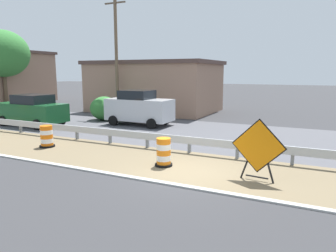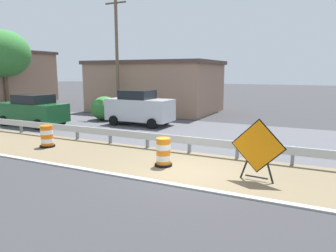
{
  "view_description": "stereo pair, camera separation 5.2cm",
  "coord_description": "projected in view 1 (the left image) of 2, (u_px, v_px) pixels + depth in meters",
  "views": [
    {
      "loc": [
        -9.64,
        -3.89,
        3.42
      ],
      "look_at": [
        2.36,
        1.9,
        1.13
      ],
      "focal_mm": 33.77,
      "sensor_mm": 36.0,
      "label": 1
    },
    {
      "loc": [
        -9.61,
        -3.94,
        3.42
      ],
      "look_at": [
        2.36,
        1.9,
        1.13
      ],
      "focal_mm": 33.77,
      "sensor_mm": 36.0,
      "label": 2
    }
  ],
  "objects": [
    {
      "name": "tree_roadside",
      "position": [
        2.0,
        54.0,
        31.4
      ],
      "size": [
        5.14,
        5.14,
        7.53
      ],
      "color": "brown",
      "rests_on": "ground"
    },
    {
      "name": "bush_roadside",
      "position": [
        104.0,
        108.0,
        22.57
      ],
      "size": [
        2.0,
        2.0,
        1.68
      ],
      "primitive_type": "ellipsoid",
      "color": "#337533",
      "rests_on": "ground"
    },
    {
      "name": "roadside_shop_near",
      "position": [
        155.0,
        86.0,
        27.56
      ],
      "size": [
        7.05,
        10.74,
        4.33
      ],
      "color": "#93705B",
      "rests_on": "ground"
    },
    {
      "name": "ground_plane",
      "position": [
        188.0,
        173.0,
        10.8
      ],
      "size": [
        160.0,
        160.0,
        0.0
      ],
      "primitive_type": "plane",
      "color": "#333335"
    },
    {
      "name": "warning_sign_diamond",
      "position": [
        258.0,
        148.0,
        9.86
      ],
      "size": [
        0.22,
        1.73,
        2.01
      ],
      "rotation": [
        0.0,
        0.0,
        3.03
      ],
      "color": "black",
      "rests_on": "ground"
    },
    {
      "name": "car_lead_near_lane",
      "position": [
        32.0,
        110.0,
        20.12
      ],
      "size": [
        2.19,
        4.73,
        2.0
      ],
      "rotation": [
        0.0,
        0.0,
        1.55
      ],
      "color": "#195128",
      "rests_on": "ground"
    },
    {
      "name": "curb_near_edge",
      "position": [
        172.0,
        185.0,
        9.64
      ],
      "size": [
        0.2,
        120.0,
        0.11
      ],
      "primitive_type": "cube",
      "color": "#ADADA8",
      "rests_on": "ground"
    },
    {
      "name": "median_dirt_strip",
      "position": [
        196.0,
        167.0,
        11.49
      ],
      "size": [
        3.97,
        120.0,
        0.01
      ],
      "primitive_type": "cube",
      "color": "#706047",
      "rests_on": "ground"
    },
    {
      "name": "far_lane_asphalt",
      "position": [
        237.0,
        136.0,
        16.91
      ],
      "size": [
        8.24,
        120.0,
        0.0
      ],
      "primitive_type": "cube",
      "color": "#4C4C51",
      "rests_on": "ground"
    },
    {
      "name": "car_mid_far_lane",
      "position": [
        139.0,
        108.0,
        20.39
      ],
      "size": [
        2.11,
        4.27,
        2.25
      ],
      "rotation": [
        0.0,
        0.0,
        -1.57
      ],
      "color": "silver",
      "rests_on": "ground"
    },
    {
      "name": "guardrail_median",
      "position": [
        189.0,
        141.0,
        13.38
      ],
      "size": [
        0.18,
        51.55,
        0.71
      ],
      "color": "#ADB2B7",
      "rests_on": "ground"
    },
    {
      "name": "traffic_barrel_close",
      "position": [
        47.0,
        137.0,
        14.47
      ],
      "size": [
        0.68,
        0.68,
        1.0
      ],
      "color": "orange",
      "rests_on": "ground"
    },
    {
      "name": "traffic_barrel_nearest",
      "position": [
        164.0,
        153.0,
        11.55
      ],
      "size": [
        0.65,
        0.65,
        1.04
      ],
      "color": "orange",
      "rests_on": "ground"
    },
    {
      "name": "utility_pole_near",
      "position": [
        116.0,
        55.0,
        24.1
      ],
      "size": [
        0.24,
        1.8,
        8.97
      ],
      "color": "brown",
      "rests_on": "ground"
    }
  ]
}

